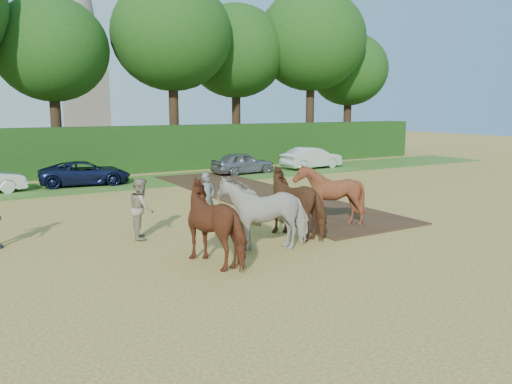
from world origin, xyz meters
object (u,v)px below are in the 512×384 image
Objects in this scene: parked_cars at (117,171)px; church at (82,32)px; spectator_near at (142,208)px; plough_team at (280,206)px.

church reaches higher than parked_cars.
parked_cars is 1.11× the size of church.
spectator_near reaches higher than parked_cars.
church is at bearing 83.65° from plough_team.
parked_cars is (-1.17, 14.61, -0.39)m from plough_team.
spectator_near is 55.36m from church.
church is (9.84, 52.97, 12.76)m from spectator_near.
plough_team is 0.27× the size of church.
church is (6.18, 55.49, 12.63)m from plough_team.
plough_team is 0.25× the size of parked_cars.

